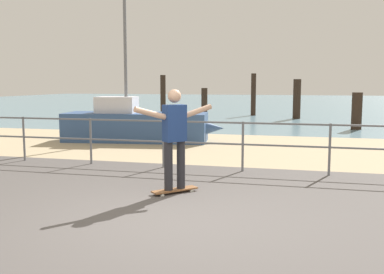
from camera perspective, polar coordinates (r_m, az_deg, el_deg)
ground_plane at (r=5.17m, az=-6.71°, el=-14.02°), size 24.00×10.00×0.04m
beach_strip at (r=12.75m, az=6.30°, el=-1.39°), size 24.00×6.00×0.04m
sea_surface at (r=40.57m, az=11.90°, el=4.22°), size 72.00×50.00×0.04m
railing_fence at (r=9.93m, az=-8.36°, el=0.28°), size 12.04×0.05×1.05m
sailboat at (r=14.06m, az=-6.50°, el=1.54°), size 5.05×2.00×5.77m
skateboard at (r=7.50m, az=-2.19°, el=-6.75°), size 0.69×0.72×0.08m
skateboarder at (r=7.33m, az=-2.23°, el=0.48°), size 1.05×1.12×1.65m
groyne_post_0 at (r=24.62m, az=-3.70°, el=5.27°), size 0.29×0.29×2.23m
groyne_post_1 at (r=23.74m, az=1.58°, el=4.38°), size 0.32×0.32×1.54m
groyne_post_2 at (r=25.04m, az=7.81°, el=5.35°), size 0.27×0.27×2.33m
groyne_post_3 at (r=23.18m, az=13.18°, el=4.70°), size 0.38×0.38×2.00m
groyne_post_4 at (r=18.53m, az=20.20°, el=3.09°), size 0.40×0.40×1.46m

